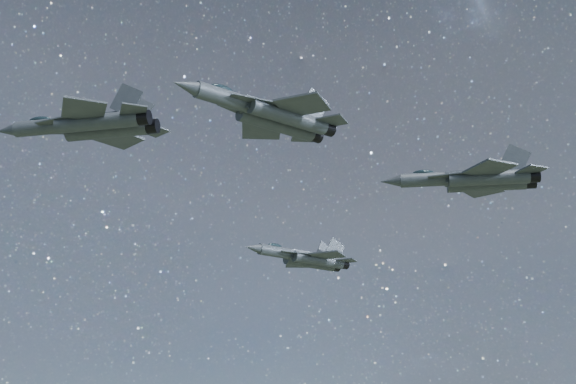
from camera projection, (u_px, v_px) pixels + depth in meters
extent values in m
cylinder|color=#31383E|center=(50.00, 126.00, 61.33)|extent=(6.87, 4.06, 1.45)
cone|color=#31383E|center=(7.00, 131.00, 62.20)|extent=(2.56, 2.08, 1.30)
ellipsoid|color=black|center=(40.00, 121.00, 61.77)|extent=(2.41, 1.77, 0.71)
cube|color=#31383E|center=(99.00, 122.00, 60.39)|extent=(7.53, 4.31, 1.21)
cylinder|color=#31383E|center=(98.00, 122.00, 59.32)|extent=(7.72, 4.43, 1.45)
cylinder|color=#31383E|center=(107.00, 130.00, 61.04)|extent=(7.72, 4.43, 1.45)
cylinder|color=black|center=(143.00, 118.00, 58.50)|extent=(1.64, 1.71, 1.34)
cylinder|color=black|center=(151.00, 126.00, 60.21)|extent=(1.64, 1.71, 1.34)
cube|color=#31383E|center=(60.00, 120.00, 59.82)|extent=(4.55, 3.57, 0.11)
cube|color=#31383E|center=(74.00, 132.00, 62.14)|extent=(4.93, 2.04, 0.11)
cube|color=#31383E|center=(84.00, 109.00, 57.35)|extent=(4.07, 4.46, 0.19)
cube|color=#31383E|center=(116.00, 138.00, 63.20)|extent=(5.28, 5.16, 0.19)
cube|color=#31383E|center=(133.00, 110.00, 57.51)|extent=(2.38, 2.54, 0.14)
cube|color=#31383E|center=(153.00, 130.00, 61.46)|extent=(3.13, 3.09, 0.14)
cube|color=#31383E|center=(127.00, 100.00, 59.15)|extent=(2.91, 1.66, 3.30)
cube|color=#31383E|center=(137.00, 111.00, 61.30)|extent=(3.11, 1.18, 3.30)
cylinder|color=#31383E|center=(282.00, 253.00, 88.49)|extent=(7.01, 4.10, 1.47)
cone|color=#31383E|center=(253.00, 248.00, 86.04)|extent=(2.61, 2.11, 1.32)
ellipsoid|color=black|center=(275.00, 246.00, 88.11)|extent=(2.46, 1.80, 0.73)
cube|color=#31383E|center=(312.00, 258.00, 91.13)|extent=(7.68, 4.35, 1.23)
cylinder|color=#31383E|center=(318.00, 260.00, 90.47)|extent=(7.88, 4.48, 1.47)
cylinder|color=#31383E|center=(310.00, 263.00, 91.94)|extent=(7.88, 4.48, 1.47)
cylinder|color=black|center=(343.00, 264.00, 92.82)|extent=(1.66, 1.73, 1.36)
cylinder|color=black|center=(335.00, 266.00, 94.29)|extent=(1.66, 1.73, 1.36)
cube|color=#31383E|center=(298.00, 253.00, 88.38)|extent=(5.02, 2.05, 0.11)
cube|color=#31383E|center=(287.00, 257.00, 90.37)|extent=(4.65, 3.62, 0.11)
cube|color=#31383E|center=(327.00, 255.00, 88.67)|extent=(5.39, 5.27, 0.19)
cube|color=#31383E|center=(299.00, 264.00, 93.66)|extent=(4.17, 4.57, 0.19)
cube|color=#31383E|center=(347.00, 261.00, 91.72)|extent=(3.19, 3.16, 0.14)
cube|color=#31383E|center=(327.00, 266.00, 95.10)|extent=(2.44, 2.60, 0.14)
cube|color=#31383E|center=(335.00, 249.00, 92.35)|extent=(3.17, 1.18, 3.36)
cube|color=#31383E|center=(324.00, 253.00, 94.18)|extent=(2.97, 1.67, 3.36)
cylinder|color=#31383E|center=(232.00, 100.00, 54.97)|extent=(6.64, 3.96, 1.40)
cone|color=#31383E|center=(185.00, 86.00, 52.61)|extent=(2.48, 2.02, 1.26)
ellipsoid|color=black|center=(221.00, 89.00, 54.60)|extent=(2.33, 1.72, 0.69)
cube|color=#31383E|center=(279.00, 115.00, 57.52)|extent=(7.27, 4.20, 1.17)
cylinder|color=#31383E|center=(289.00, 117.00, 56.90)|extent=(7.46, 4.32, 1.40)
cylinder|color=#31383E|center=(277.00, 124.00, 58.28)|extent=(7.46, 4.32, 1.40)
cylinder|color=black|center=(327.00, 128.00, 59.17)|extent=(1.59, 1.65, 1.29)
cylinder|color=black|center=(314.00, 135.00, 60.55)|extent=(1.59, 1.65, 1.29)
cube|color=#31383E|center=(257.00, 101.00, 54.89)|extent=(4.77, 2.00, 0.11)
cube|color=#31383E|center=(241.00, 112.00, 56.76)|extent=(4.39, 3.47, 0.11)
cube|color=#31383E|center=(302.00, 105.00, 55.20)|extent=(5.11, 4.99, 0.18)
cube|color=#31383E|center=(261.00, 130.00, 59.90)|extent=(3.92, 4.30, 0.18)
cube|color=#31383E|center=(332.00, 121.00, 58.13)|extent=(3.03, 2.99, 0.13)
cube|color=#31383E|center=(303.00, 136.00, 61.31)|extent=(2.29, 2.45, 0.13)
cube|color=#31383E|center=(314.00, 105.00, 58.71)|extent=(3.00, 1.16, 3.19)
cube|color=#31383E|center=(299.00, 114.00, 60.43)|extent=(2.81, 1.62, 3.19)
cylinder|color=#31383E|center=(435.00, 179.00, 74.04)|extent=(7.50, 3.97, 1.56)
cone|color=#31383E|center=(391.00, 181.00, 74.67)|extent=(2.73, 2.13, 1.40)
ellipsoid|color=black|center=(423.00, 173.00, 74.44)|extent=(2.60, 1.79, 0.77)
cube|color=#31383E|center=(483.00, 177.00, 73.34)|extent=(8.23, 4.18, 1.30)
cylinder|color=#31383E|center=(489.00, 178.00, 72.20)|extent=(8.44, 4.31, 1.56)
cylinder|color=#31383E|center=(486.00, 184.00, 74.08)|extent=(8.44, 4.31, 1.56)
cylinder|color=black|center=(533.00, 176.00, 71.60)|extent=(1.71, 1.80, 1.44)
cylinder|color=black|center=(529.00, 182.00, 73.47)|extent=(1.71, 1.80, 1.44)
cube|color=#31383E|center=(453.00, 175.00, 72.50)|extent=(5.04, 3.60, 0.12)
cube|color=#31383E|center=(450.00, 184.00, 75.03)|extent=(5.31, 1.88, 0.12)
cube|color=#31383E|center=(490.00, 168.00, 70.04)|extent=(4.63, 5.01, 0.20)
cube|color=#31383E|center=(481.00, 190.00, 76.42)|extent=(5.73, 5.65, 0.20)
cube|color=#31383E|center=(532.00, 170.00, 70.49)|extent=(2.71, 2.87, 0.15)
cube|color=#31383E|center=(523.00, 185.00, 74.81)|extent=(3.40, 3.37, 0.15)
cube|color=#31383E|center=(515.00, 159.00, 72.20)|extent=(3.23, 1.58, 3.56)
cube|color=#31383E|center=(511.00, 168.00, 74.54)|extent=(3.41, 1.06, 3.56)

